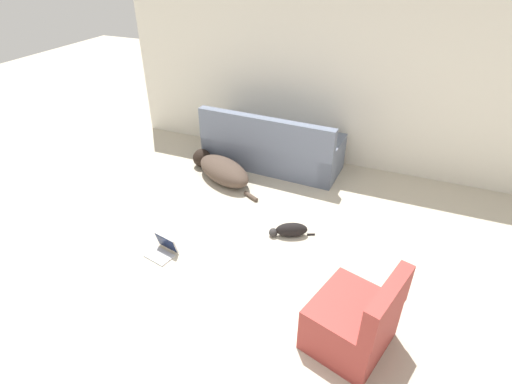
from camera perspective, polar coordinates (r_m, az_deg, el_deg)
The scene contains 7 objects.
ground_plane at distance 3.93m, azimuth -4.53°, elevation -17.70°, with size 20.00×20.00×0.00m, color #BCB29E.
wall_back at distance 6.10m, azimuth 10.47°, elevation 15.92°, with size 6.52×0.06×2.66m.
couch at distance 6.16m, azimuth 2.21°, elevation 6.14°, with size 2.12×0.88×0.90m.
dog at distance 5.88m, azimuth -5.03°, elevation 3.28°, with size 1.38×0.89×0.33m.
cat at distance 4.78m, azimuth 4.86°, elevation -5.43°, with size 0.53×0.31×0.18m.
laptop_open at distance 4.65m, azimuth -13.08°, elevation -7.82°, with size 0.35×0.32×0.22m.
side_chair at distance 3.63m, azimuth 13.88°, elevation -17.50°, with size 0.79×0.83×0.83m.
Camera 1 is at (1.24, -2.20, 3.01)m, focal length 28.00 mm.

